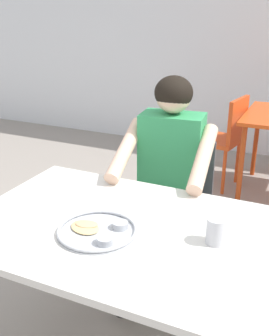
# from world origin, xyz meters

# --- Properties ---
(table_foreground) EXTENTS (1.27, 0.87, 0.76)m
(table_foreground) POSITION_xyz_m (0.05, -0.05, 0.69)
(table_foreground) COLOR silver
(table_foreground) RESTS_ON ground
(thali_tray) EXTENTS (0.31, 0.31, 0.03)m
(thali_tray) POSITION_xyz_m (-0.01, -0.14, 0.77)
(thali_tray) COLOR #B7BABF
(thali_tray) RESTS_ON table_foreground
(drinking_cup) EXTENTS (0.07, 0.07, 0.10)m
(drinking_cup) POSITION_xyz_m (0.42, -0.02, 0.81)
(drinking_cup) COLOR silver
(drinking_cup) RESTS_ON table_foreground
(chair_foreground) EXTENTS (0.47, 0.48, 0.83)m
(chair_foreground) POSITION_xyz_m (-0.02, 0.82, 0.49)
(chair_foreground) COLOR #3F3F44
(chair_foreground) RESTS_ON ground
(diner_foreground) EXTENTS (0.53, 0.58, 1.25)m
(diner_foreground) POSITION_xyz_m (0.00, 0.60, 0.74)
(diner_foreground) COLOR #242424
(diner_foreground) RESTS_ON ground
(chair_red_left) EXTENTS (0.49, 0.47, 0.85)m
(chair_red_left) POSITION_xyz_m (-0.05, 2.21, 0.50)
(chair_red_left) COLOR #D2471A
(chair_red_left) RESTS_ON ground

